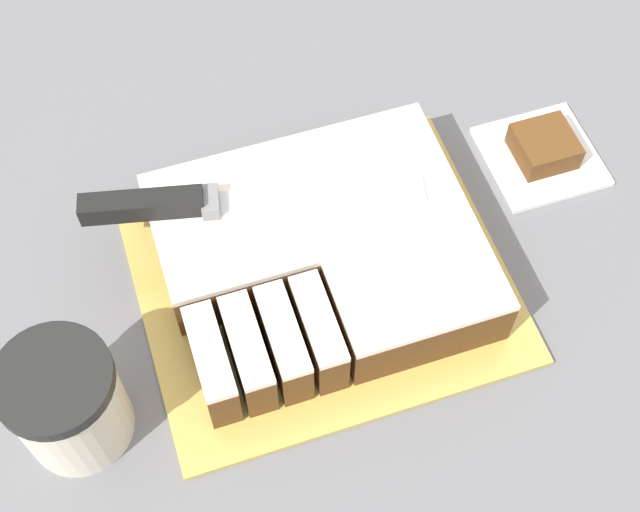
{
  "coord_description": "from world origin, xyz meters",
  "views": [
    {
      "loc": [
        -0.12,
        -0.4,
        1.65
      ],
      "look_at": [
        0.01,
        0.0,
        0.94
      ],
      "focal_mm": 50.0,
      "sensor_mm": 36.0,
      "label": 1
    }
  ],
  "objects_px": {
    "knife": "(187,203)",
    "cake": "(323,252)",
    "coffee_cup": "(67,403)",
    "cake_board": "(320,274)",
    "brownie": "(544,146)"
  },
  "relations": [
    {
      "from": "cake_board",
      "to": "coffee_cup",
      "type": "height_order",
      "value": "coffee_cup"
    },
    {
      "from": "cake_board",
      "to": "coffee_cup",
      "type": "bearing_deg",
      "value": -162.18
    },
    {
      "from": "cake",
      "to": "knife",
      "type": "xyz_separation_m",
      "value": [
        -0.11,
        0.07,
        0.04
      ]
    },
    {
      "from": "knife",
      "to": "cake",
      "type": "bearing_deg",
      "value": -18.35
    },
    {
      "from": "cake",
      "to": "brownie",
      "type": "distance_m",
      "value": 0.27
    },
    {
      "from": "cake",
      "to": "knife",
      "type": "relative_size",
      "value": 0.91
    },
    {
      "from": "cake_board",
      "to": "cake",
      "type": "height_order",
      "value": "cake"
    },
    {
      "from": "knife",
      "to": "brownie",
      "type": "distance_m",
      "value": 0.37
    },
    {
      "from": "cake_board",
      "to": "knife",
      "type": "bearing_deg",
      "value": 146.87
    },
    {
      "from": "cake",
      "to": "coffee_cup",
      "type": "distance_m",
      "value": 0.26
    },
    {
      "from": "cake_board",
      "to": "coffee_cup",
      "type": "xyz_separation_m",
      "value": [
        -0.25,
        -0.08,
        0.05
      ]
    },
    {
      "from": "cake_board",
      "to": "knife",
      "type": "xyz_separation_m",
      "value": [
        -0.11,
        0.07,
        0.07
      ]
    },
    {
      "from": "cake_board",
      "to": "brownie",
      "type": "distance_m",
      "value": 0.27
    },
    {
      "from": "cake",
      "to": "coffee_cup",
      "type": "xyz_separation_m",
      "value": [
        -0.25,
        -0.08,
        0.02
      ]
    },
    {
      "from": "coffee_cup",
      "to": "brownie",
      "type": "bearing_deg",
      "value": 15.56
    }
  ]
}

